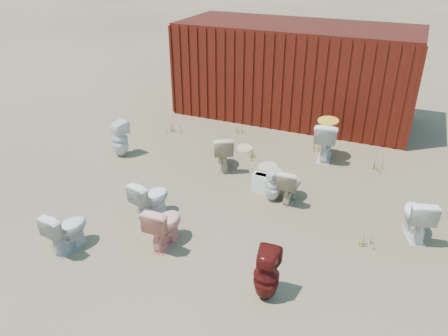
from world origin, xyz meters
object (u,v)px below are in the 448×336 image
at_px(toilet_back_e, 273,185).
at_px(toilet_back_beige_left, 222,151).
at_px(toilet_front_e, 417,216).
at_px(toilet_back_a, 119,139).
at_px(shipping_container, 295,71).
at_px(toilet_front_pink, 164,224).
at_px(loose_tank, 266,184).
at_px(toilet_front_c, 151,198).
at_px(toilet_front_maroon, 266,275).
at_px(toilet_back_beige_right, 290,184).
at_px(toilet_back_yellowlid, 326,140).
at_px(toilet_front_a, 67,230).

bearing_deg(toilet_back_e, toilet_back_beige_left, 10.86).
distance_m(toilet_front_e, toilet_back_a, 6.11).
distance_m(shipping_container, toilet_back_e, 4.61).
height_order(toilet_front_pink, toilet_back_a, toilet_back_a).
relative_size(shipping_container, loose_tank, 12.00).
height_order(toilet_front_pink, toilet_front_c, toilet_front_pink).
height_order(toilet_front_pink, toilet_front_maroon, toilet_front_maroon).
xyz_separation_m(toilet_front_pink, toilet_front_c, (-0.61, 0.57, -0.00)).
bearing_deg(toilet_back_e, toilet_back_beige_right, -115.20).
xyz_separation_m(toilet_front_maroon, toilet_back_yellowlid, (-0.20, 4.53, 0.05)).
xyz_separation_m(toilet_front_a, toilet_front_maroon, (3.13, 0.22, 0.04)).
height_order(toilet_front_pink, toilet_back_beige_left, toilet_back_beige_left).
relative_size(toilet_front_c, toilet_front_maroon, 0.94).
bearing_deg(toilet_front_e, toilet_front_maroon, 34.49).
bearing_deg(toilet_back_a, toilet_front_c, 153.37).
bearing_deg(toilet_back_a, toilet_front_pink, 153.28).
xyz_separation_m(toilet_front_c, toilet_back_beige_left, (0.37, 2.17, 0.01)).
height_order(toilet_front_a, toilet_front_c, toilet_front_c).
relative_size(toilet_back_a, toilet_back_e, 1.29).
distance_m(toilet_front_a, toilet_back_beige_left, 3.60).
relative_size(toilet_front_pink, toilet_back_beige_left, 0.97).
bearing_deg(toilet_front_a, toilet_front_c, -111.98).
bearing_deg(toilet_back_beige_left, toilet_front_c, 51.11).
distance_m(toilet_front_c, toilet_back_beige_left, 2.20).
relative_size(toilet_front_pink, toilet_front_e, 0.98).
height_order(toilet_front_pink, toilet_back_beige_right, toilet_front_pink).
distance_m(toilet_back_a, toilet_back_e, 3.69).
relative_size(shipping_container, toilet_front_c, 8.33).
xyz_separation_m(toilet_front_pink, toilet_back_yellowlid, (1.62, 4.05, 0.07)).
bearing_deg(toilet_back_yellowlid, loose_tank, 63.83).
bearing_deg(toilet_front_maroon, toilet_back_yellowlid, -90.76).
relative_size(shipping_container, toilet_back_beige_right, 9.06).
relative_size(toilet_back_e, loose_tank, 1.26).
distance_m(toilet_front_maroon, toilet_back_e, 2.49).
xyz_separation_m(toilet_front_maroon, toilet_front_e, (1.73, 2.27, -0.01)).
bearing_deg(toilet_back_beige_left, toilet_back_a, -19.71).
distance_m(toilet_front_maroon, toilet_back_beige_right, 2.55).
bearing_deg(toilet_back_beige_right, toilet_back_a, -5.83).
bearing_deg(loose_tank, toilet_front_maroon, -69.86).
bearing_deg(toilet_back_e, toilet_front_maroon, 148.06).
distance_m(toilet_front_pink, toilet_front_maroon, 1.88).
height_order(toilet_front_pink, toilet_front_e, toilet_front_e).
bearing_deg(toilet_front_e, toilet_front_a, 9.03).
xyz_separation_m(toilet_front_maroon, toilet_back_e, (-0.69, 2.39, -0.07)).
bearing_deg(loose_tank, toilet_front_e, -6.54).
bearing_deg(toilet_front_maroon, toilet_front_pink, -17.81).
distance_m(toilet_front_a, toilet_front_pink, 1.48).
bearing_deg(toilet_front_c, toilet_front_e, -149.73).
bearing_deg(toilet_front_a, toilet_front_e, -145.98).
xyz_separation_m(toilet_back_beige_left, loose_tank, (1.15, -0.59, -0.20)).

